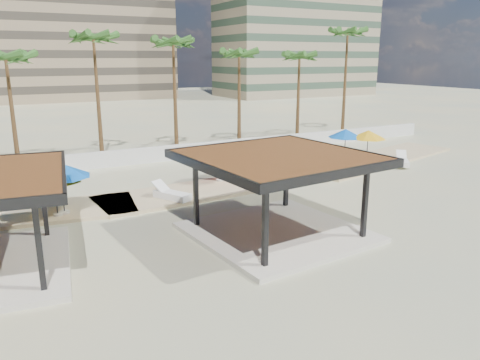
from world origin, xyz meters
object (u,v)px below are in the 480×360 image
at_px(lounger_a, 172,195).
at_px(lounger_d, 402,161).
at_px(umbrella_a, 1,171).
at_px(lounger_c, 323,160).
at_px(pavilion_central, 278,187).
at_px(umbrella_c, 220,149).
at_px(lounger_b, 322,174).

distance_m(lounger_a, lounger_d, 17.85).
bearing_deg(umbrella_a, lounger_c, 3.84).
relative_size(lounger_c, lounger_d, 0.88).
relative_size(lounger_a, lounger_c, 1.23).
bearing_deg(lounger_a, pavilion_central, 171.65).
bearing_deg(umbrella_c, lounger_b, -18.95).
relative_size(umbrella_a, lounger_d, 1.60).
distance_m(umbrella_c, lounger_d, 14.09).
relative_size(umbrella_c, lounger_c, 1.70).
xyz_separation_m(lounger_c, lounger_d, (4.70, -3.27, 0.04)).
height_order(pavilion_central, lounger_a, pavilion_central).
bearing_deg(lounger_a, lounger_b, -117.44).
bearing_deg(lounger_b, umbrella_c, 99.69).
xyz_separation_m(pavilion_central, lounger_a, (-2.42, 6.99, -1.83)).
bearing_deg(umbrella_c, lounger_a, -151.64).
bearing_deg(lounger_a, umbrella_a, 49.04).
height_order(lounger_b, lounger_c, lounger_b).
height_order(umbrella_c, lounger_a, umbrella_c).
distance_m(lounger_a, lounger_c, 13.58).
relative_size(umbrella_c, lounger_d, 1.50).
distance_m(umbrella_c, lounger_b, 6.95).
height_order(umbrella_a, lounger_c, umbrella_a).
bearing_deg(umbrella_c, umbrella_a, -179.01).
distance_m(umbrella_a, lounger_c, 21.45).
distance_m(umbrella_a, lounger_a, 8.60).
distance_m(pavilion_central, lounger_c, 15.05).
bearing_deg(umbrella_a, pavilion_central, -40.25).
xyz_separation_m(pavilion_central, lounger_b, (7.96, 6.99, -1.83)).
xyz_separation_m(pavilion_central, lounger_d, (15.44, 7.12, -1.83)).
bearing_deg(lounger_d, lounger_b, 130.88).
distance_m(umbrella_a, lounger_d, 26.15).
bearing_deg(umbrella_c, lounger_c, 7.61).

